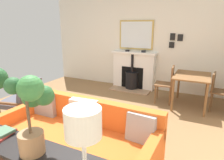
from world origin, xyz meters
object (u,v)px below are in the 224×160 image
Objects in this scene: dining_chair_near_fireplace at (168,82)px; dining_chair_by_back_wall at (217,89)px; mantel_bowl_far at (144,51)px; mantel_bowl_near at (127,51)px; sofa at (77,138)px; table_lamp_far_end at (83,125)px; armchair_accent at (23,98)px; potted_plant at (27,104)px; dining_table at (192,80)px; ottoman at (113,120)px; console_table at (19,153)px; fireplace at (133,72)px.

dining_chair_by_back_wall is at bearing 90.12° from dining_chair_near_fireplace.
mantel_bowl_far reaches higher than dining_chair_by_back_wall.
mantel_bowl_near reaches higher than sofa.
dining_chair_near_fireplace is at bearing -179.33° from table_lamp_far_end.
sofa is 1.62m from armchair_accent.
sofa is at bearing 72.40° from armchair_accent.
potted_plant is 3.62m from dining_table.
dining_table is (-3.45, 0.96, -0.56)m from potted_plant.
potted_plant is (4.20, 0.37, 0.11)m from mantel_bowl_far.
armchair_accent is at bearing -77.73° from ottoman.
ottoman is 0.86× the size of dining_table.
table_lamp_far_end is 3.50m from dining_table.
sofa is 3.09m from dining_chair_by_back_wall.
mantel_bowl_near is at bearing -107.89° from dining_chair_by_back_wall.
table_lamp_far_end is at bearing -7.64° from dining_table.
mantel_bowl_near is 3.05m from armchair_accent.
console_table is at bearing -3.43° from ottoman.
dining_chair_near_fireplace is (-3.44, -0.04, -0.59)m from table_lamp_far_end.
potted_plant reaches higher than table_lamp_far_end.
mantel_bowl_near is 0.47m from mantel_bowl_far.
dining_table is (-3.43, 0.46, -0.49)m from table_lamp_far_end.
fireplace is 2.21m from dining_chair_by_back_wall.
armchair_accent is at bearing -52.08° from dining_table.
ottoman is at bearing 6.31° from mantel_bowl_far.
armchair_accent is at bearing -21.45° from fireplace.
ottoman is (2.50, 0.75, -0.82)m from mantel_bowl_near.
mantel_bowl_near is 0.98× the size of mantel_bowl_far.
table_lamp_far_end is 0.59× the size of dining_chair_by_back_wall.
dining_chair_by_back_wall is at bearing 72.11° from mantel_bowl_near.
potted_plant is 3.55m from dining_chair_near_fireplace.
dining_chair_near_fireplace reaches higher than armchair_accent.
dining_chair_near_fireplace reaches higher than dining_table.
dining_chair_near_fireplace is (0.75, 1.30, -0.55)m from mantel_bowl_near.
potted_plant is (0.86, 0.20, 0.84)m from sofa.
mantel_bowl_far is 0.06× the size of sofa.
console_table is at bearing -10.77° from dining_chair_near_fireplace.
console_table is at bearing -18.59° from dining_table.
ottoman is 0.44× the size of console_table.
armchair_accent is 1.00× the size of dining_chair_by_back_wall.
sofa reaches higher than ottoman.
ottoman is 1.15× the size of potted_plant.
armchair_accent is 2.68m from table_lamp_far_end.
armchair_accent reaches higher than console_table.
dining_table is 0.52m from dining_chair_by_back_wall.
fireplace is 0.66m from mantel_bowl_far.
potted_plant is at bearing 5.08° from mantel_bowl_far.
dining_chair_near_fireplace is (0.71, 1.09, 0.05)m from fireplace.
dining_chair_by_back_wall is (-3.46, 1.46, -0.69)m from potted_plant.
dining_chair_by_back_wall is (-3.44, 0.97, -0.63)m from table_lamp_far_end.
dining_chair_near_fireplace is at bearing 162.48° from ottoman.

